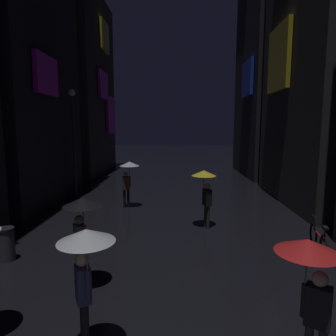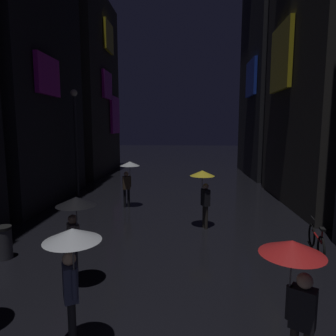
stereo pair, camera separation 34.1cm
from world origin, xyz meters
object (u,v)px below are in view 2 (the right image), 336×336
(pedestrian_far_right_clear, at_px, (129,171))
(streetlamp_left_far, at_px, (75,131))
(pedestrian_midstreet_centre_yellow, at_px, (203,183))
(pedestrian_foreground_right_red, at_px, (295,272))
(bicycle_parked_at_storefront, at_px, (316,241))
(trash_bin, at_px, (4,242))
(pedestrian_foreground_left_black, at_px, (75,216))
(pedestrian_near_crossing_clear, at_px, (72,255))

(pedestrian_far_right_clear, xyz_separation_m, streetlamp_left_far, (-3.17, 1.98, 1.83))
(pedestrian_midstreet_centre_yellow, distance_m, pedestrian_far_right_clear, 4.23)
(pedestrian_foreground_right_red, bearing_deg, streetlamp_left_far, 122.73)
(bicycle_parked_at_storefront, distance_m, streetlamp_left_far, 12.20)
(streetlamp_left_far, bearing_deg, trash_bin, -84.81)
(pedestrian_foreground_left_black, bearing_deg, bicycle_parked_at_storefront, 18.43)
(pedestrian_foreground_right_red, bearing_deg, trash_bin, 150.84)
(pedestrian_foreground_left_black, bearing_deg, pedestrian_far_right_clear, 90.86)
(pedestrian_foreground_right_red, height_order, pedestrian_foreground_left_black, same)
(pedestrian_far_right_clear, distance_m, trash_bin, 6.35)
(pedestrian_far_right_clear, height_order, pedestrian_near_crossing_clear, same)
(pedestrian_foreground_right_red, bearing_deg, bicycle_parked_at_storefront, 63.43)
(pedestrian_far_right_clear, bearing_deg, pedestrian_midstreet_centre_yellow, -39.74)
(pedestrian_midstreet_centre_yellow, relative_size, pedestrian_foreground_right_red, 1.00)
(pedestrian_foreground_right_red, distance_m, trash_bin, 7.68)
(pedestrian_far_right_clear, distance_m, bicycle_parked_at_storefront, 8.17)
(bicycle_parked_at_storefront, relative_size, trash_bin, 1.94)
(pedestrian_foreground_left_black, xyz_separation_m, pedestrian_near_crossing_clear, (0.72, -2.07, 0.00))
(pedestrian_midstreet_centre_yellow, bearing_deg, pedestrian_far_right_clear, 140.26)
(bicycle_parked_at_storefront, xyz_separation_m, streetlamp_left_far, (-9.60, 6.85, 3.11))
(pedestrian_near_crossing_clear, height_order, trash_bin, pedestrian_near_crossing_clear)
(pedestrian_near_crossing_clear, bearing_deg, trash_bin, 134.67)
(pedestrian_near_crossing_clear, distance_m, trash_bin, 4.84)
(pedestrian_far_right_clear, xyz_separation_m, trash_bin, (-2.47, -5.72, -1.20))
(trash_bin, bearing_deg, bicycle_parked_at_storefront, 5.45)
(bicycle_parked_at_storefront, bearing_deg, pedestrian_far_right_clear, 142.83)
(pedestrian_foreground_right_red, distance_m, pedestrian_near_crossing_clear, 3.35)
(trash_bin, bearing_deg, pedestrian_far_right_clear, 66.67)
(pedestrian_foreground_left_black, bearing_deg, pedestrian_foreground_right_red, -31.02)
(pedestrian_foreground_right_red, xyz_separation_m, bicycle_parked_at_storefront, (2.27, 4.54, -1.28))
(pedestrian_foreground_left_black, relative_size, pedestrian_near_crossing_clear, 1.00)
(pedestrian_midstreet_centre_yellow, height_order, pedestrian_near_crossing_clear, same)
(pedestrian_midstreet_centre_yellow, xyz_separation_m, pedestrian_foreground_left_black, (-3.15, -4.27, 0.00))
(pedestrian_midstreet_centre_yellow, xyz_separation_m, pedestrian_far_right_clear, (-3.26, 2.71, 0.00))
(pedestrian_foreground_left_black, distance_m, pedestrian_near_crossing_clear, 2.20)
(pedestrian_far_right_clear, height_order, bicycle_parked_at_storefront, pedestrian_far_right_clear)
(pedestrian_foreground_right_red, xyz_separation_m, pedestrian_foreground_left_black, (-4.05, 2.44, 0.00))
(pedestrian_near_crossing_clear, bearing_deg, bicycle_parked_at_storefront, 36.74)
(pedestrian_foreground_left_black, bearing_deg, trash_bin, 153.92)
(bicycle_parked_at_storefront, bearing_deg, pedestrian_foreground_left_black, -161.57)
(pedestrian_midstreet_centre_yellow, bearing_deg, trash_bin, -152.23)
(pedestrian_midstreet_centre_yellow, relative_size, streetlamp_left_far, 0.38)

